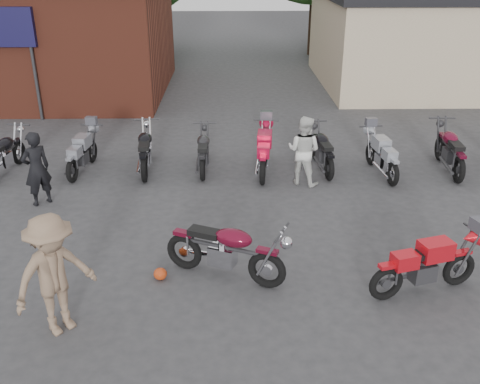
{
  "coord_description": "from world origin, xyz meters",
  "views": [
    {
      "loc": [
        -0.4,
        -7.53,
        5.19
      ],
      "look_at": [
        -0.22,
        1.92,
        0.9
      ],
      "focal_mm": 40.0,
      "sensor_mm": 36.0,
      "label": 1
    }
  ],
  "objects_px": {
    "sportbike": "(427,263)",
    "helmet": "(160,274)",
    "row_bike_0": "(4,152)",
    "row_bike_7": "(450,147)",
    "person_dark": "(37,169)",
    "row_bike_3": "(203,149)",
    "row_bike_1": "(82,151)",
    "vintage_motorcycle": "(227,247)",
    "row_bike_6": "(382,153)",
    "row_bike_5": "(322,148)",
    "row_bike_4": "(264,149)",
    "person_light": "(304,151)",
    "row_bike_2": "(145,148)",
    "person_tan": "(54,275)"
  },
  "relations": [
    {
      "from": "row_bike_4",
      "to": "row_bike_7",
      "type": "height_order",
      "value": "row_bike_7"
    },
    {
      "from": "helmet",
      "to": "row_bike_6",
      "type": "distance_m",
      "value": 6.86
    },
    {
      "from": "row_bike_3",
      "to": "row_bike_4",
      "type": "relative_size",
      "value": 0.91
    },
    {
      "from": "person_light",
      "to": "row_bike_7",
      "type": "xyz_separation_m",
      "value": [
        3.84,
        0.76,
        -0.22
      ]
    },
    {
      "from": "row_bike_0",
      "to": "row_bike_7",
      "type": "distance_m",
      "value": 11.26
    },
    {
      "from": "row_bike_1",
      "to": "row_bike_6",
      "type": "distance_m",
      "value": 7.56
    },
    {
      "from": "vintage_motorcycle",
      "to": "row_bike_3",
      "type": "xyz_separation_m",
      "value": [
        -0.61,
        5.06,
        -0.06
      ]
    },
    {
      "from": "sportbike",
      "to": "row_bike_5",
      "type": "relative_size",
      "value": 0.97
    },
    {
      "from": "row_bike_2",
      "to": "row_bike_6",
      "type": "relative_size",
      "value": 1.08
    },
    {
      "from": "vintage_motorcycle",
      "to": "row_bike_6",
      "type": "bearing_deg",
      "value": 73.78
    },
    {
      "from": "person_light",
      "to": "row_bike_4",
      "type": "xyz_separation_m",
      "value": [
        -0.89,
        0.74,
        -0.23
      ]
    },
    {
      "from": "sportbike",
      "to": "row_bike_4",
      "type": "bearing_deg",
      "value": 97.09
    },
    {
      "from": "person_dark",
      "to": "row_bike_3",
      "type": "distance_m",
      "value": 4.08
    },
    {
      "from": "helmet",
      "to": "row_bike_7",
      "type": "xyz_separation_m",
      "value": [
        6.81,
        4.89,
        0.52
      ]
    },
    {
      "from": "row_bike_4",
      "to": "helmet",
      "type": "bearing_deg",
      "value": 162.85
    },
    {
      "from": "sportbike",
      "to": "row_bike_2",
      "type": "xyz_separation_m",
      "value": [
        -5.36,
        5.52,
        0.05
      ]
    },
    {
      "from": "helmet",
      "to": "row_bike_1",
      "type": "distance_m",
      "value": 5.64
    },
    {
      "from": "vintage_motorcycle",
      "to": "helmet",
      "type": "distance_m",
      "value": 1.26
    },
    {
      "from": "helmet",
      "to": "row_bike_2",
      "type": "bearing_deg",
      "value": 100.52
    },
    {
      "from": "row_bike_7",
      "to": "row_bike_3",
      "type": "bearing_deg",
      "value": 92.57
    },
    {
      "from": "sportbike",
      "to": "helmet",
      "type": "bearing_deg",
      "value": 157.67
    },
    {
      "from": "vintage_motorcycle",
      "to": "person_dark",
      "type": "height_order",
      "value": "person_dark"
    },
    {
      "from": "vintage_motorcycle",
      "to": "row_bike_1",
      "type": "bearing_deg",
      "value": 150.01
    },
    {
      "from": "sportbike",
      "to": "helmet",
      "type": "distance_m",
      "value": 4.46
    },
    {
      "from": "row_bike_4",
      "to": "row_bike_5",
      "type": "height_order",
      "value": "row_bike_4"
    },
    {
      "from": "row_bike_6",
      "to": "row_bike_7",
      "type": "bearing_deg",
      "value": -90.12
    },
    {
      "from": "vintage_motorcycle",
      "to": "row_bike_0",
      "type": "distance_m",
      "value": 7.42
    },
    {
      "from": "person_light",
      "to": "row_bike_2",
      "type": "bearing_deg",
      "value": 15.38
    },
    {
      "from": "person_tan",
      "to": "row_bike_1",
      "type": "bearing_deg",
      "value": 57.09
    },
    {
      "from": "helmet",
      "to": "row_bike_5",
      "type": "relative_size",
      "value": 0.12
    },
    {
      "from": "sportbike",
      "to": "row_bike_1",
      "type": "distance_m",
      "value": 8.84
    },
    {
      "from": "sportbike",
      "to": "row_bike_5",
      "type": "xyz_separation_m",
      "value": [
        -0.84,
        5.5,
        0.02
      ]
    },
    {
      "from": "person_light",
      "to": "row_bike_1",
      "type": "xyz_separation_m",
      "value": [
        -5.51,
        0.88,
        -0.29
      ]
    },
    {
      "from": "row_bike_0",
      "to": "row_bike_7",
      "type": "bearing_deg",
      "value": -83.19
    },
    {
      "from": "row_bike_0",
      "to": "row_bike_2",
      "type": "distance_m",
      "value": 3.51
    },
    {
      "from": "helmet",
      "to": "row_bike_3",
      "type": "xyz_separation_m",
      "value": [
        0.54,
        5.07,
        0.45
      ]
    },
    {
      "from": "row_bike_5",
      "to": "row_bike_7",
      "type": "xyz_separation_m",
      "value": [
        3.23,
        -0.17,
        0.05
      ]
    },
    {
      "from": "row_bike_6",
      "to": "row_bike_7",
      "type": "relative_size",
      "value": 0.9
    },
    {
      "from": "person_dark",
      "to": "row_bike_0",
      "type": "relative_size",
      "value": 0.85
    },
    {
      "from": "person_light",
      "to": "person_tan",
      "type": "bearing_deg",
      "value": 80.71
    },
    {
      "from": "row_bike_7",
      "to": "person_tan",
      "type": "bearing_deg",
      "value": 131.6
    },
    {
      "from": "row_bike_0",
      "to": "row_bike_3",
      "type": "xyz_separation_m",
      "value": [
        4.98,
        0.18,
        -0.02
      ]
    },
    {
      "from": "sportbike",
      "to": "row_bike_7",
      "type": "height_order",
      "value": "row_bike_7"
    },
    {
      "from": "row_bike_1",
      "to": "row_bike_5",
      "type": "relative_size",
      "value": 0.96
    },
    {
      "from": "row_bike_5",
      "to": "row_bike_6",
      "type": "relative_size",
      "value": 1.02
    },
    {
      "from": "vintage_motorcycle",
      "to": "row_bike_0",
      "type": "bearing_deg",
      "value": 162.48
    },
    {
      "from": "row_bike_7",
      "to": "row_bike_1",
      "type": "bearing_deg",
      "value": 93.52
    },
    {
      "from": "vintage_motorcycle",
      "to": "person_light",
      "type": "distance_m",
      "value": 4.5
    },
    {
      "from": "row_bike_2",
      "to": "person_dark",
      "type": "bearing_deg",
      "value": 129.0
    },
    {
      "from": "row_bike_3",
      "to": "row_bike_7",
      "type": "relative_size",
      "value": 0.89
    }
  ]
}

